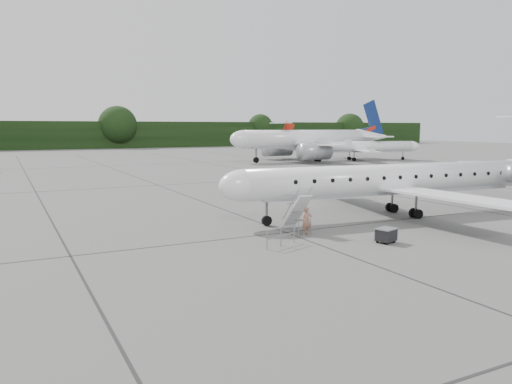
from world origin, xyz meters
TOP-DOWN VIEW (x-y plane):
  - ground at (0.00, 0.00)m, footprint 320.00×320.00m
  - treeline at (0.00, 130.00)m, footprint 260.00×4.00m
  - main_regional_jet at (2.97, 3.87)m, footprint 30.66×23.35m
  - airstair at (-5.86, 2.44)m, footprint 1.06×2.37m
  - passenger at (-5.98, 1.15)m, footprint 0.69×0.54m
  - safety_railing at (-8.64, -0.46)m, footprint 2.11×0.79m
  - baggage_cart at (-3.12, -2.41)m, footprint 1.21×1.08m
  - bg_narrowbody at (28.61, 55.82)m, footprint 32.32×23.40m
  - bg_regional_right at (38.36, 52.60)m, footprint 32.53×27.57m

SIDE VIEW (x-z plane):
  - ground at x=0.00m, z-range 0.00..0.00m
  - baggage_cart at x=-3.12m, z-range 0.00..0.88m
  - safety_railing at x=-8.64m, z-range 0.00..1.00m
  - passenger at x=-5.98m, z-range 0.00..1.67m
  - airstair at x=-5.86m, z-range 0.00..2.32m
  - bg_regional_right at x=38.36m, z-range 0.00..7.27m
  - main_regional_jet at x=2.97m, z-range 0.00..7.40m
  - treeline at x=0.00m, z-range 0.00..8.00m
  - bg_narrowbody at x=28.61m, z-range 0.00..11.53m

